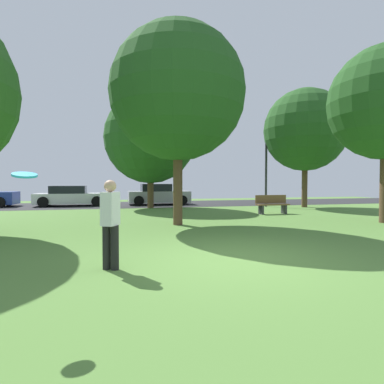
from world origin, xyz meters
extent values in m
plane|color=#547F38|center=(0.00, 0.00, 0.00)|extent=(44.00, 44.00, 0.00)
cube|color=#28282B|center=(0.00, 16.00, 0.00)|extent=(44.00, 6.40, 0.01)
cylinder|color=brown|center=(8.94, 11.23, 1.45)|extent=(0.33, 0.33, 2.89)
sphere|color=#23511E|center=(8.94, 11.23, 4.66)|extent=(4.93, 4.93, 4.93)
cylinder|color=brown|center=(-0.09, 5.29, 1.54)|extent=(0.33, 0.33, 3.08)
sphere|color=#23511E|center=(-0.09, 5.29, 4.68)|extent=(4.78, 4.78, 4.78)
cylinder|color=brown|center=(-0.19, 12.89, 1.23)|extent=(0.37, 0.37, 2.46)
sphere|color=#23511E|center=(-0.19, 12.89, 4.11)|extent=(5.32, 5.32, 5.32)
cylinder|color=black|center=(-2.32, -0.17, 0.39)|extent=(0.14, 0.14, 0.78)
cylinder|color=black|center=(-2.46, -0.09, 0.39)|extent=(0.14, 0.14, 0.78)
cube|color=silver|center=(-2.39, -0.13, 1.07)|extent=(0.35, 0.39, 0.58)
sphere|color=tan|center=(-2.39, -0.13, 1.46)|extent=(0.21, 0.21, 0.21)
cylinder|color=#2DB2E0|center=(-3.32, -1.85, 1.61)|extent=(0.35, 0.35, 0.09)
cylinder|color=black|center=(-8.87, 16.99, 0.32)|extent=(0.64, 0.22, 0.64)
cylinder|color=black|center=(-8.87, 15.21, 0.32)|extent=(0.64, 0.22, 0.64)
cube|color=white|center=(-4.87, 15.79, 0.48)|extent=(4.42, 1.87, 0.65)
cube|color=black|center=(-5.09, 15.79, 1.04)|extent=(2.12, 1.65, 0.48)
cylinder|color=black|center=(-3.33, 16.73, 0.32)|extent=(0.64, 0.22, 0.64)
cylinder|color=black|center=(-3.33, 14.86, 0.32)|extent=(0.64, 0.22, 0.64)
cylinder|color=black|center=(-6.42, 16.73, 0.32)|extent=(0.64, 0.22, 0.64)
cylinder|color=black|center=(-6.42, 14.86, 0.32)|extent=(0.64, 0.22, 0.64)
cube|color=#B7B7BC|center=(0.70, 15.68, 0.53)|extent=(4.08, 1.90, 0.75)
cube|color=black|center=(0.49, 15.68, 1.15)|extent=(1.96, 1.67, 0.49)
cylinder|color=black|center=(2.13, 16.63, 0.32)|extent=(0.64, 0.22, 0.64)
cylinder|color=black|center=(2.13, 14.73, 0.32)|extent=(0.64, 0.22, 0.64)
cylinder|color=black|center=(-0.73, 16.63, 0.32)|extent=(0.64, 0.22, 0.64)
cylinder|color=black|center=(-0.73, 14.73, 0.32)|extent=(0.64, 0.22, 0.64)
cube|color=brown|center=(5.04, 7.91, 0.45)|extent=(1.60, 0.44, 0.06)
cube|color=brown|center=(5.04, 8.11, 0.70)|extent=(1.60, 0.06, 0.40)
cube|color=#333338|center=(5.64, 7.91, 0.23)|extent=(0.10, 0.40, 0.45)
cube|color=#333338|center=(4.44, 7.91, 0.23)|extent=(0.10, 0.40, 0.45)
cylinder|color=#2D2D33|center=(6.88, 12.20, 2.25)|extent=(0.14, 0.14, 4.50)
camera|label=1|loc=(-2.34, -5.85, 1.54)|focal=29.83mm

